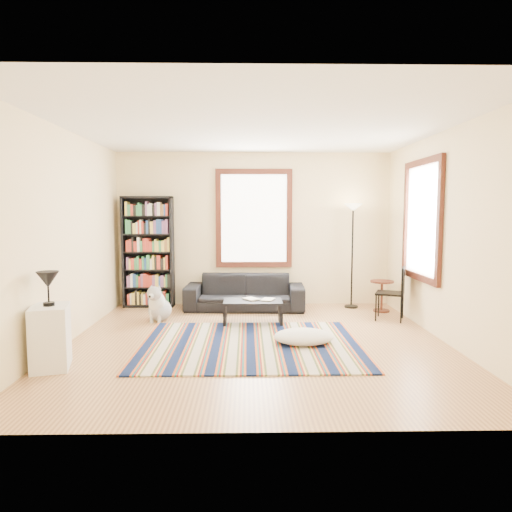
{
  "coord_description": "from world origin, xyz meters",
  "views": [
    {
      "loc": [
        -0.13,
        -5.93,
        1.73
      ],
      "look_at": [
        0.0,
        0.5,
        1.1
      ],
      "focal_mm": 32.0,
      "sensor_mm": 36.0,
      "label": 1
    }
  ],
  "objects_px": {
    "bookshelf": "(148,252)",
    "dog": "(160,303)",
    "white_cabinet": "(50,337)",
    "floor_lamp": "(352,256)",
    "side_table": "(382,296)",
    "folding_chair": "(390,293)",
    "floor_cushion": "(303,337)",
    "coffee_table": "(253,312)",
    "sofa": "(245,292)"
  },
  "relations": [
    {
      "from": "bookshelf",
      "to": "dog",
      "type": "height_order",
      "value": "bookshelf"
    },
    {
      "from": "bookshelf",
      "to": "white_cabinet",
      "type": "relative_size",
      "value": 2.86
    },
    {
      "from": "floor_lamp",
      "to": "dog",
      "type": "xyz_separation_m",
      "value": [
        -3.27,
        -0.93,
        -0.64
      ]
    },
    {
      "from": "side_table",
      "to": "white_cabinet",
      "type": "distance_m",
      "value": 5.28
    },
    {
      "from": "folding_chair",
      "to": "floor_cushion",
      "type": "bearing_deg",
      "value": -117.01
    },
    {
      "from": "bookshelf",
      "to": "floor_cushion",
      "type": "relative_size",
      "value": 2.57
    },
    {
      "from": "floor_lamp",
      "to": "dog",
      "type": "distance_m",
      "value": 3.46
    },
    {
      "from": "coffee_table",
      "to": "dog",
      "type": "bearing_deg",
      "value": 171.55
    },
    {
      "from": "floor_lamp",
      "to": "side_table",
      "type": "distance_m",
      "value": 0.87
    },
    {
      "from": "bookshelf",
      "to": "folding_chair",
      "type": "height_order",
      "value": "bookshelf"
    },
    {
      "from": "side_table",
      "to": "bookshelf",
      "type": "bearing_deg",
      "value": 172.78
    },
    {
      "from": "floor_lamp",
      "to": "folding_chair",
      "type": "bearing_deg",
      "value": -67.43
    },
    {
      "from": "sofa",
      "to": "floor_cushion",
      "type": "bearing_deg",
      "value": -67.53
    },
    {
      "from": "coffee_table",
      "to": "floor_cushion",
      "type": "bearing_deg",
      "value": -59.8
    },
    {
      "from": "coffee_table",
      "to": "side_table",
      "type": "xyz_separation_m",
      "value": [
        2.24,
        0.79,
        0.09
      ]
    },
    {
      "from": "floor_lamp",
      "to": "dog",
      "type": "relative_size",
      "value": 3.25
    },
    {
      "from": "bookshelf",
      "to": "coffee_table",
      "type": "bearing_deg",
      "value": -35.0
    },
    {
      "from": "white_cabinet",
      "to": "bookshelf",
      "type": "bearing_deg",
      "value": 68.32
    },
    {
      "from": "coffee_table",
      "to": "white_cabinet",
      "type": "height_order",
      "value": "white_cabinet"
    },
    {
      "from": "white_cabinet",
      "to": "dog",
      "type": "bearing_deg",
      "value": 55.28
    },
    {
      "from": "bookshelf",
      "to": "coffee_table",
      "type": "height_order",
      "value": "bookshelf"
    },
    {
      "from": "coffee_table",
      "to": "folding_chair",
      "type": "xyz_separation_m",
      "value": [
        2.19,
        0.19,
        0.25
      ]
    },
    {
      "from": "floor_cushion",
      "to": "side_table",
      "type": "height_order",
      "value": "side_table"
    },
    {
      "from": "folding_chair",
      "to": "dog",
      "type": "xyz_separation_m",
      "value": [
        -3.66,
        0.03,
        -0.14
      ]
    },
    {
      "from": "coffee_table",
      "to": "white_cabinet",
      "type": "xyz_separation_m",
      "value": [
        -2.26,
        -1.97,
        0.17
      ]
    },
    {
      "from": "sofa",
      "to": "bookshelf",
      "type": "relative_size",
      "value": 1.04
    },
    {
      "from": "coffee_table",
      "to": "floor_cushion",
      "type": "distance_m",
      "value": 1.29
    },
    {
      "from": "side_table",
      "to": "sofa",
      "type": "bearing_deg",
      "value": 173.94
    },
    {
      "from": "bookshelf",
      "to": "floor_cushion",
      "type": "bearing_deg",
      "value": -43.89
    },
    {
      "from": "floor_cushion",
      "to": "floor_lamp",
      "type": "bearing_deg",
      "value": 63.12
    },
    {
      "from": "bookshelf",
      "to": "dog",
      "type": "relative_size",
      "value": 3.5
    },
    {
      "from": "sofa",
      "to": "folding_chair",
      "type": "distance_m",
      "value": 2.47
    },
    {
      "from": "floor_lamp",
      "to": "folding_chair",
      "type": "height_order",
      "value": "floor_lamp"
    },
    {
      "from": "folding_chair",
      "to": "side_table",
      "type": "bearing_deg",
      "value": 107.88
    },
    {
      "from": "bookshelf",
      "to": "floor_cushion",
      "type": "xyz_separation_m",
      "value": [
        2.53,
        -2.43,
        -0.9
      ]
    },
    {
      "from": "dog",
      "to": "bookshelf",
      "type": "bearing_deg",
      "value": 124.08
    },
    {
      "from": "coffee_table",
      "to": "folding_chair",
      "type": "bearing_deg",
      "value": 5.04
    },
    {
      "from": "floor_lamp",
      "to": "white_cabinet",
      "type": "relative_size",
      "value": 2.66
    },
    {
      "from": "coffee_table",
      "to": "floor_lamp",
      "type": "height_order",
      "value": "floor_lamp"
    },
    {
      "from": "white_cabinet",
      "to": "dog",
      "type": "xyz_separation_m",
      "value": [
        0.79,
        2.19,
        -0.06
      ]
    },
    {
      "from": "sofa",
      "to": "bookshelf",
      "type": "height_order",
      "value": "bookshelf"
    },
    {
      "from": "bookshelf",
      "to": "sofa",
      "type": "bearing_deg",
      "value": -8.79
    },
    {
      "from": "side_table",
      "to": "white_cabinet",
      "type": "relative_size",
      "value": 0.77
    },
    {
      "from": "floor_lamp",
      "to": "side_table",
      "type": "relative_size",
      "value": 3.44
    },
    {
      "from": "floor_lamp",
      "to": "dog",
      "type": "height_order",
      "value": "floor_lamp"
    },
    {
      "from": "floor_lamp",
      "to": "side_table",
      "type": "bearing_deg",
      "value": -38.28
    },
    {
      "from": "dog",
      "to": "floor_lamp",
      "type": "bearing_deg",
      "value": 29.74
    },
    {
      "from": "floor_cushion",
      "to": "coffee_table",
      "type": "bearing_deg",
      "value": 120.2
    },
    {
      "from": "floor_lamp",
      "to": "white_cabinet",
      "type": "bearing_deg",
      "value": -142.43
    },
    {
      "from": "floor_cushion",
      "to": "folding_chair",
      "type": "bearing_deg",
      "value": 40.35
    }
  ]
}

